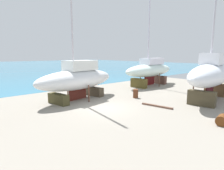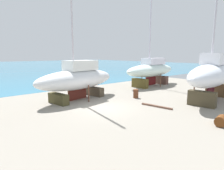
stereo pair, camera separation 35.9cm
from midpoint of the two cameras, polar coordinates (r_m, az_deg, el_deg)
The scene contains 8 objects.
ground_plane at distance 14.83m, azimuth 0.61°, elevation -8.11°, with size 45.41×45.41×0.00m, color gray.
sailboat_mid_port at distance 18.78m, azimuth -10.91°, elevation 1.89°, with size 9.40×4.31×15.29m.
sailboat_far_slipway at distance 20.35m, azimuth 27.39°, elevation 3.02°, with size 10.81×4.20×17.02m.
sailboat_small_center at distance 27.37m, azimuth 11.05°, elevation 4.57°, with size 10.20×3.50×17.42m.
barrel_rust_mid at distance 19.51m, azimuth 6.63°, elevation -2.60°, with size 0.52×0.52×0.89m, color brown.
barrel_tar_black at distance 28.05m, azimuth 25.78°, elevation 0.10°, with size 0.66×0.66×0.83m, color #39476D.
barrel_by_slipway at distance 13.85m, azimuth 29.73°, elevation -9.21°, with size 0.66×0.66×0.80m, color #5D3012.
timber_long_fore at distance 16.60m, azimuth 12.83°, elevation -6.21°, with size 2.78×0.21×0.14m, color brown.
Camera 1 is at (-9.64, -11.91, 4.43)m, focal length 30.20 mm.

